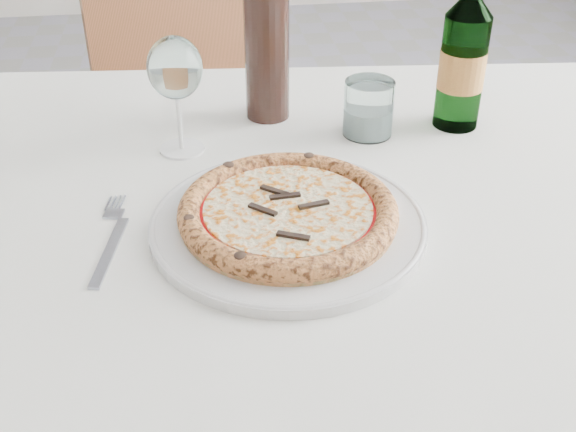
{
  "coord_description": "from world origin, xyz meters",
  "views": [
    {
      "loc": [
        -0.03,
        -1.15,
        1.27
      ],
      "look_at": [
        0.07,
        -0.4,
        0.78
      ],
      "focal_mm": 45.0,
      "sensor_mm": 36.0,
      "label": 1
    }
  ],
  "objects_px": {
    "dining_table": "(278,238)",
    "plate": "(288,223)",
    "wine_glass": "(175,71)",
    "pizza": "(288,212)",
    "wine_bottle": "(267,43)",
    "tumbler": "(368,112)",
    "chair_far": "(192,110)",
    "beer_bottle": "(463,59)"
  },
  "relations": [
    {
      "from": "dining_table",
      "to": "chair_far",
      "type": "xyz_separation_m",
      "value": [
        -0.11,
        0.76,
        -0.14
      ]
    },
    {
      "from": "chair_far",
      "to": "wine_glass",
      "type": "bearing_deg",
      "value": -91.49
    },
    {
      "from": "wine_glass",
      "to": "wine_bottle",
      "type": "bearing_deg",
      "value": 35.84
    },
    {
      "from": "pizza",
      "to": "tumbler",
      "type": "height_order",
      "value": "tumbler"
    },
    {
      "from": "plate",
      "to": "pizza",
      "type": "height_order",
      "value": "pizza"
    },
    {
      "from": "tumbler",
      "to": "beer_bottle",
      "type": "distance_m",
      "value": 0.17
    },
    {
      "from": "wine_bottle",
      "to": "tumbler",
      "type": "bearing_deg",
      "value": -30.83
    },
    {
      "from": "dining_table",
      "to": "pizza",
      "type": "height_order",
      "value": "pizza"
    },
    {
      "from": "chair_far",
      "to": "pizza",
      "type": "xyz_separation_m",
      "value": [
        0.11,
        -0.86,
        0.25
      ]
    },
    {
      "from": "wine_glass",
      "to": "chair_far",
      "type": "bearing_deg",
      "value": 88.51
    },
    {
      "from": "pizza",
      "to": "tumbler",
      "type": "bearing_deg",
      "value": 57.12
    },
    {
      "from": "pizza",
      "to": "beer_bottle",
      "type": "bearing_deg",
      "value": 40.26
    },
    {
      "from": "dining_table",
      "to": "plate",
      "type": "height_order",
      "value": "plate"
    },
    {
      "from": "chair_far",
      "to": "pizza",
      "type": "height_order",
      "value": "chair_far"
    },
    {
      "from": "dining_table",
      "to": "plate",
      "type": "relative_size",
      "value": 4.57
    },
    {
      "from": "chair_far",
      "to": "tumbler",
      "type": "distance_m",
      "value": 0.72
    },
    {
      "from": "chair_far",
      "to": "wine_bottle",
      "type": "relative_size",
      "value": 3.21
    },
    {
      "from": "chair_far",
      "to": "wine_bottle",
      "type": "bearing_deg",
      "value": -76.37
    },
    {
      "from": "wine_glass",
      "to": "dining_table",
      "type": "bearing_deg",
      "value": -45.93
    },
    {
      "from": "tumbler",
      "to": "chair_far",
      "type": "bearing_deg",
      "value": 114.15
    },
    {
      "from": "dining_table",
      "to": "pizza",
      "type": "relative_size",
      "value": 5.78
    },
    {
      "from": "plate",
      "to": "beer_bottle",
      "type": "bearing_deg",
      "value": 40.27
    },
    {
      "from": "plate",
      "to": "pizza",
      "type": "xyz_separation_m",
      "value": [
        -0.0,
        0.0,
        0.02
      ]
    },
    {
      "from": "dining_table",
      "to": "pizza",
      "type": "distance_m",
      "value": 0.15
    },
    {
      "from": "dining_table",
      "to": "wine_bottle",
      "type": "distance_m",
      "value": 0.32
    },
    {
      "from": "pizza",
      "to": "wine_bottle",
      "type": "xyz_separation_m",
      "value": [
        0.01,
        0.34,
        0.1
      ]
    },
    {
      "from": "tumbler",
      "to": "wine_bottle",
      "type": "height_order",
      "value": "wine_bottle"
    },
    {
      "from": "dining_table",
      "to": "wine_glass",
      "type": "distance_m",
      "value": 0.28
    },
    {
      "from": "beer_bottle",
      "to": "plate",
      "type": "bearing_deg",
      "value": -139.73
    },
    {
      "from": "dining_table",
      "to": "wine_glass",
      "type": "height_order",
      "value": "wine_glass"
    },
    {
      "from": "dining_table",
      "to": "wine_bottle",
      "type": "xyz_separation_m",
      "value": [
        0.01,
        0.24,
        0.21
      ]
    },
    {
      "from": "tumbler",
      "to": "dining_table",
      "type": "bearing_deg",
      "value": -137.15
    },
    {
      "from": "pizza",
      "to": "tumbler",
      "type": "distance_m",
      "value": 0.3
    },
    {
      "from": "plate",
      "to": "beer_bottle",
      "type": "xyz_separation_m",
      "value": [
        0.31,
        0.26,
        0.1
      ]
    },
    {
      "from": "chair_far",
      "to": "plate",
      "type": "bearing_deg",
      "value": -82.52
    },
    {
      "from": "tumbler",
      "to": "wine_glass",
      "type": "bearing_deg",
      "value": -176.9
    },
    {
      "from": "beer_bottle",
      "to": "tumbler",
      "type": "bearing_deg",
      "value": -175.2
    },
    {
      "from": "wine_glass",
      "to": "wine_bottle",
      "type": "xyz_separation_m",
      "value": [
        0.14,
        0.1,
        -0.0
      ]
    },
    {
      "from": "pizza",
      "to": "wine_glass",
      "type": "relative_size",
      "value": 1.56
    },
    {
      "from": "beer_bottle",
      "to": "pizza",
      "type": "bearing_deg",
      "value": -139.74
    },
    {
      "from": "chair_far",
      "to": "wine_glass",
      "type": "height_order",
      "value": "wine_glass"
    },
    {
      "from": "plate",
      "to": "pizza",
      "type": "relative_size",
      "value": 1.26
    }
  ]
}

